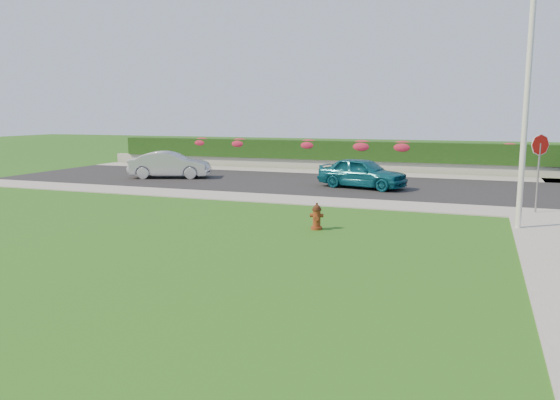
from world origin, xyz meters
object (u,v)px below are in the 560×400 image
at_px(sedan_teal, 362,173).
at_px(sedan_silver, 170,165).
at_px(stop_sign, 540,155).
at_px(fire_hydrant, 317,217).
at_px(utility_pole, 526,115).

height_order(sedan_teal, sedan_silver, same).
height_order(sedan_silver, stop_sign, stop_sign).
bearing_deg(stop_sign, fire_hydrant, -156.04).
height_order(sedan_teal, utility_pole, utility_pole).
xyz_separation_m(sedan_silver, utility_pole, (15.90, -7.26, 2.52)).
bearing_deg(fire_hydrant, sedan_silver, 125.91).
xyz_separation_m(fire_hydrant, sedan_silver, (-10.49, 9.30, 0.34)).
bearing_deg(sedan_silver, fire_hydrant, -150.76).
bearing_deg(fire_hydrant, stop_sign, 26.30).
bearing_deg(stop_sign, sedan_teal, 134.13).
bearing_deg(sedan_teal, stop_sign, -106.60).
distance_m(sedan_teal, utility_pole, 9.42).
xyz_separation_m(utility_pole, stop_sign, (0.69, 2.88, -1.27)).
height_order(fire_hydrant, sedan_silver, sedan_silver).
bearing_deg(sedan_teal, utility_pole, -124.73).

